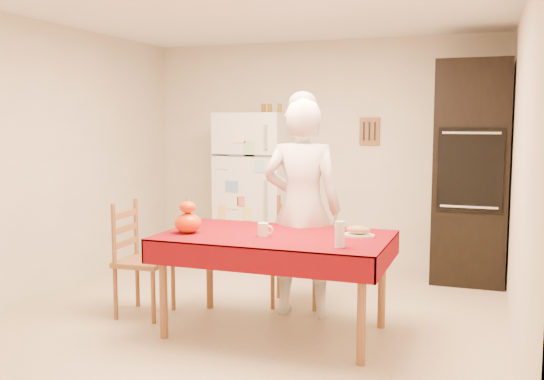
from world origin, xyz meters
The scene contains 17 objects.
floor centered at (0.00, 0.00, 0.00)m, with size 4.50×4.50×0.00m, color #C5AD8E.
room_shell centered at (0.00, 0.00, 1.62)m, with size 4.02×4.52×2.51m.
refrigerator centered at (-0.65, 1.88, 0.85)m, with size 0.75×0.74×1.70m.
oven_cabinet centered at (1.63, 1.93, 1.10)m, with size 0.70×0.62×2.20m.
dining_table centered at (0.31, -0.16, 0.69)m, with size 1.70×1.00×0.76m.
chair_far centered at (0.23, 0.65, 0.51)m, with size 0.49×0.47×0.95m.
chair_left centered at (-0.92, -0.12, 0.51)m, with size 0.43×0.44×0.95m.
seated_woman centered at (0.37, 0.33, 0.89)m, with size 0.65×0.43×1.79m, color silver.
coffee_mug centered at (0.25, -0.26, 0.81)m, with size 0.08×0.08×0.10m, color white.
pumpkin_lower centered at (-0.33, -0.33, 0.84)m, with size 0.20×0.20×0.15m, color red.
pumpkin_upper centered at (-0.33, -0.33, 0.96)m, with size 0.12×0.12×0.09m, color #C73404.
wine_glass centered at (0.87, -0.44, 0.85)m, with size 0.07×0.07×0.18m, color white.
bread_plate centered at (0.92, -0.03, 0.77)m, with size 0.24×0.24×0.02m, color silver.
bread_loaf centered at (0.92, -0.03, 0.81)m, with size 0.18×0.10×0.06m, color tan.
spice_jar_left centered at (-0.57, 1.93, 1.75)m, with size 0.05×0.05×0.10m, color brown.
spice_jar_mid centered at (-0.50, 1.93, 1.75)m, with size 0.05×0.05×0.10m, color brown.
spice_jar_right centered at (-0.38, 1.93, 1.75)m, with size 0.05×0.05×0.10m, color #925F1A.
Camera 1 is at (1.82, -4.37, 1.60)m, focal length 40.00 mm.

